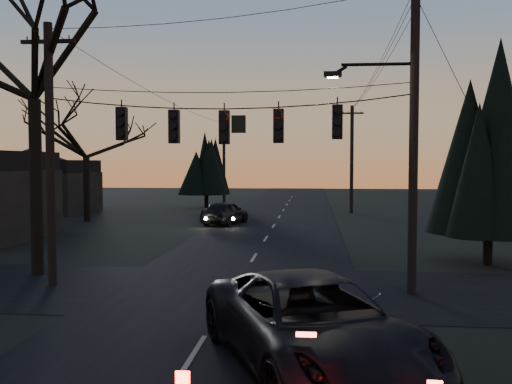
# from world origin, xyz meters

# --- Properties ---
(main_road) EXTENTS (8.00, 120.00, 0.02)m
(main_road) POSITION_xyz_m (0.00, 20.00, 0.01)
(main_road) COLOR black
(main_road) RESTS_ON ground
(cross_road) EXTENTS (60.00, 7.00, 0.02)m
(cross_road) POSITION_xyz_m (0.00, 10.00, 0.01)
(cross_road) COLOR black
(cross_road) RESTS_ON ground
(utility_pole_right) EXTENTS (5.00, 0.30, 10.00)m
(utility_pole_right) POSITION_xyz_m (5.50, 10.00, 0.00)
(utility_pole_right) COLOR black
(utility_pole_right) RESTS_ON ground
(utility_pole_left) EXTENTS (1.80, 0.30, 8.50)m
(utility_pole_left) POSITION_xyz_m (-6.00, 10.00, 0.00)
(utility_pole_left) COLOR black
(utility_pole_left) RESTS_ON ground
(utility_pole_far_r) EXTENTS (1.80, 0.30, 8.50)m
(utility_pole_far_r) POSITION_xyz_m (5.50, 38.00, 0.00)
(utility_pole_far_r) COLOR black
(utility_pole_far_r) RESTS_ON ground
(utility_pole_far_l) EXTENTS (0.30, 0.30, 8.00)m
(utility_pole_far_l) POSITION_xyz_m (-6.00, 46.00, 0.00)
(utility_pole_far_l) COLOR black
(utility_pole_far_l) RESTS_ON ground
(span_signal_assembly) EXTENTS (11.50, 0.44, 1.64)m
(span_signal_assembly) POSITION_xyz_m (-0.24, 10.00, 5.20)
(span_signal_assembly) COLOR black
(span_signal_assembly) RESTS_ON ground
(bare_tree_left) EXTENTS (9.48, 9.48, 12.52)m
(bare_tree_left) POSITION_xyz_m (-7.35, 11.68, 8.76)
(bare_tree_left) COLOR black
(bare_tree_left) RESTS_ON ground
(evergreen_right) EXTENTS (3.90, 3.90, 7.70)m
(evergreen_right) POSITION_xyz_m (9.32, 15.35, 4.44)
(evergreen_right) COLOR black
(evergreen_right) RESTS_ON ground
(bare_tree_dist) EXTENTS (7.48, 7.48, 8.79)m
(bare_tree_dist) POSITION_xyz_m (-12.93, 29.79, 6.14)
(bare_tree_dist) COLOR black
(bare_tree_dist) RESTS_ON ground
(evergreen_dist) EXTENTS (3.44, 3.44, 6.32)m
(evergreen_dist) POSITION_xyz_m (-6.99, 42.18, 3.75)
(evergreen_dist) COLOR black
(evergreen_dist) RESTS_ON ground
(house_left_far) EXTENTS (9.00, 7.00, 5.20)m
(house_left_far) POSITION_xyz_m (-20.00, 36.00, 2.60)
(house_left_far) COLOR black
(house_left_far) RESTS_ON ground
(suv_near) EXTENTS (5.31, 7.13, 1.80)m
(suv_near) POSITION_xyz_m (2.48, 3.16, 0.90)
(suv_near) COLOR black
(suv_near) RESTS_ON ground
(sedan_oncoming_a) EXTENTS (2.91, 4.81, 1.53)m
(sedan_oncoming_a) POSITION_xyz_m (-3.20, 28.72, 0.77)
(sedan_oncoming_a) COLOR black
(sedan_oncoming_a) RESTS_ON ground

